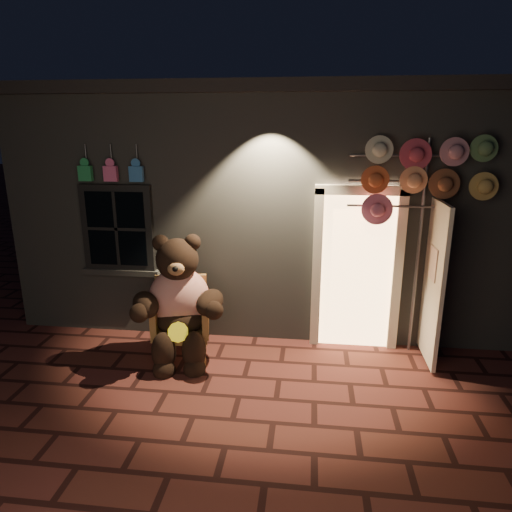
# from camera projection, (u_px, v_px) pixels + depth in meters

# --- Properties ---
(ground) EXTENTS (60.00, 60.00, 0.00)m
(ground) POSITION_uv_depth(u_px,v_px,m) (239.00, 397.00, 5.07)
(ground) COLOR #562521
(ground) RESTS_ON ground
(shop_building) EXTENTS (7.30, 5.95, 3.51)m
(shop_building) POSITION_uv_depth(u_px,v_px,m) (272.00, 192.00, 8.40)
(shop_building) COLOR slate
(shop_building) RESTS_ON ground
(wicker_armchair) EXTENTS (0.81, 0.76, 1.02)m
(wicker_armchair) POSITION_uv_depth(u_px,v_px,m) (181.00, 318.00, 5.91)
(wicker_armchair) COLOR olive
(wicker_armchair) RESTS_ON ground
(teddy_bear) EXTENTS (1.21, 1.06, 1.71)m
(teddy_bear) POSITION_uv_depth(u_px,v_px,m) (179.00, 303.00, 5.71)
(teddy_bear) COLOR red
(teddy_bear) RESTS_ON ground
(hat_rack) EXTENTS (1.73, 0.22, 2.79)m
(hat_rack) POSITION_uv_depth(u_px,v_px,m) (423.00, 176.00, 5.41)
(hat_rack) COLOR #59595E
(hat_rack) RESTS_ON ground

